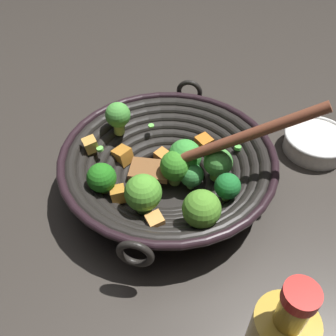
# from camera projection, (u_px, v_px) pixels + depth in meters

# --- Properties ---
(ground_plane) EXTENTS (4.00, 4.00, 0.00)m
(ground_plane) POSITION_uv_depth(u_px,v_px,m) (168.00, 187.00, 0.71)
(ground_plane) COLOR #332D28
(wok) EXTENTS (0.38, 0.38, 0.21)m
(wok) POSITION_uv_depth(u_px,v_px,m) (168.00, 166.00, 0.67)
(wok) COLOR black
(wok) RESTS_ON ground
(prep_bowl) EXTENTS (0.13, 0.13, 0.04)m
(prep_bowl) POSITION_uv_depth(u_px,v_px,m) (316.00, 142.00, 0.77)
(prep_bowl) COLOR silver
(prep_bowl) RESTS_ON ground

